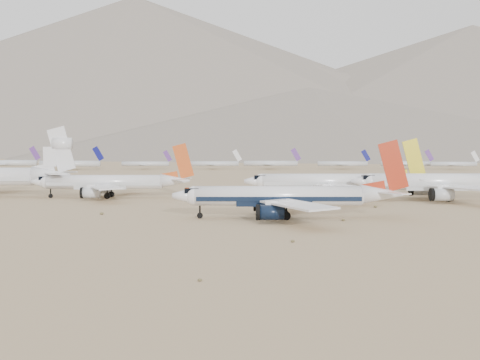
{
  "coord_description": "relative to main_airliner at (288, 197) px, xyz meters",
  "views": [
    {
      "loc": [
        1.22,
        -126.81,
        15.57
      ],
      "look_at": [
        2.38,
        36.78,
        7.0
      ],
      "focal_mm": 45.0,
      "sensor_mm": 36.0,
      "label": 1
    }
  ],
  "objects": [
    {
      "name": "ground",
      "position": [
        -12.98,
        -6.58,
        -4.84
      ],
      "size": [
        7000.0,
        7000.0,
        0.0
      ],
      "primitive_type": "plane",
      "color": "#917354",
      "rests_on": "ground"
    },
    {
      "name": "main_airliner",
      "position": [
        0.0,
        0.0,
        0.0
      ],
      "size": [
        49.93,
        48.77,
        17.62
      ],
      "color": "white",
      "rests_on": "ground"
    },
    {
      "name": "row2_navy_widebody",
      "position": [
        51.35,
        45.19,
        0.61
      ],
      "size": [
        54.93,
        53.71,
        19.54
      ],
      "color": "white",
      "rests_on": "ground"
    },
    {
      "name": "row2_gold_tail",
      "position": [
        18.28,
        50.77,
        0.41
      ],
      "size": [
        52.82,
        51.65,
        18.81
      ],
      "color": "white",
      "rests_on": "ground"
    },
    {
      "name": "row2_orange_tail",
      "position": [
        -51.02,
        55.68,
        0.02
      ],
      "size": [
        48.57,
        47.51,
        17.33
      ],
      "color": "white",
      "rests_on": "ground"
    },
    {
      "name": "distant_storage_row",
      "position": [
        36.35,
        316.82,
        -0.42
      ],
      "size": [
        663.27,
        65.52,
        15.23
      ],
      "color": "silver",
      "rests_on": "ground"
    },
    {
      "name": "mountain_range",
      "position": [
        57.2,
        1641.44,
        185.47
      ],
      "size": [
        7354.0,
        3024.0,
        470.0
      ],
      "color": "slate",
      "rests_on": "ground"
    },
    {
      "name": "desert_scrub",
      "position": [
        1.87,
        -45.28,
        -4.55
      ],
      "size": [
        261.14,
        121.67,
        0.65
      ],
      "color": "brown",
      "rests_on": "ground"
    }
  ]
}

